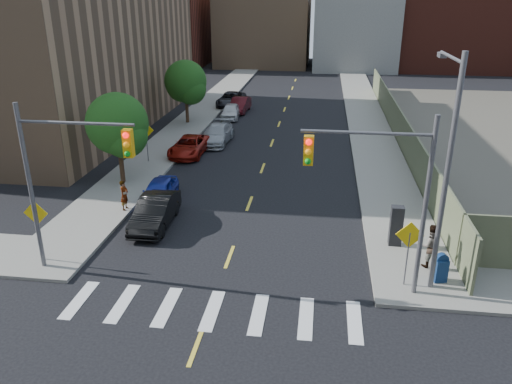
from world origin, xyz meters
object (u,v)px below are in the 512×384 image
(parked_car_blue, at_px, (159,192))
(pedestrian_east, at_px, (430,246))
(parked_car_black, at_px, (155,212))
(parked_car_white, at_px, (231,111))
(parked_car_maroon, at_px, (240,105))
(payphone, at_px, (396,226))
(parked_car_silver, at_px, (217,134))
(pedestrian_west, at_px, (124,195))
(parked_car_grey, at_px, (231,99))
(mailbox, at_px, (441,268))
(parked_car_red, at_px, (189,146))

(parked_car_blue, height_order, pedestrian_east, pedestrian_east)
(parked_car_black, xyz_separation_m, parked_car_white, (-0.39, 22.89, -0.06))
(parked_car_maroon, height_order, payphone, payphone)
(parked_car_silver, relative_size, pedestrian_west, 3.09)
(parked_car_white, height_order, parked_car_maroon, parked_car_maroon)
(parked_car_maroon, relative_size, pedestrian_east, 2.25)
(parked_car_white, distance_m, parked_car_grey, 5.25)
(payphone, bearing_deg, parked_car_maroon, 113.56)
(pedestrian_east, bearing_deg, mailbox, 97.82)
(parked_car_blue, bearing_deg, pedestrian_east, -24.32)
(parked_car_black, xyz_separation_m, parked_car_red, (-1.30, 11.52, -0.08))
(parked_car_black, distance_m, parked_car_silver, 14.74)
(mailbox, distance_m, pedestrian_east, 1.20)
(parked_car_white, relative_size, pedestrian_east, 2.07)
(pedestrian_west, height_order, pedestrian_east, pedestrian_east)
(parked_car_red, relative_size, parked_car_white, 1.20)
(payphone, relative_size, pedestrian_west, 1.17)
(parked_car_blue, distance_m, payphone, 12.66)
(parked_car_grey, xyz_separation_m, pedestrian_east, (13.88, -30.66, 0.39))
(parked_car_silver, xyz_separation_m, mailbox, (12.81, -18.46, 0.03))
(parked_car_grey, height_order, payphone, payphone)
(parked_car_silver, xyz_separation_m, payphone, (11.44, -15.52, 0.36))
(pedestrian_west, xyz_separation_m, pedestrian_east, (14.68, -3.97, 0.15))
(parked_car_grey, bearing_deg, parked_car_black, -85.11)
(parked_car_red, distance_m, mailbox, 20.77)
(parked_car_maroon, bearing_deg, parked_car_red, -92.38)
(parked_car_blue, height_order, parked_car_grey, parked_car_grey)
(parked_car_blue, distance_m, parked_car_silver, 11.97)
(parked_car_maroon, xyz_separation_m, parked_car_grey, (-1.30, 2.45, 0.01))
(parked_car_black, xyz_separation_m, parked_car_grey, (-1.30, 28.06, -0.02))
(parked_car_grey, distance_m, pedestrian_east, 33.66)
(parked_car_silver, bearing_deg, parked_car_grey, 98.16)
(parked_car_black, bearing_deg, pedestrian_east, -13.47)
(mailbox, xyz_separation_m, payphone, (-1.38, 2.94, 0.34))
(parked_car_maroon, bearing_deg, payphone, -63.69)
(parked_car_red, bearing_deg, pedestrian_east, -43.22)
(payphone, bearing_deg, mailbox, -64.78)
(parked_car_black, distance_m, parked_car_white, 22.90)
(parked_car_blue, relative_size, parked_car_red, 0.82)
(parked_car_maroon, bearing_deg, parked_car_blue, -88.87)
(parked_car_black, height_order, parked_car_maroon, parked_car_black)
(payphone, bearing_deg, parked_car_grey, 113.96)
(parked_car_black, xyz_separation_m, pedestrian_west, (-2.10, 1.37, 0.21))
(parked_car_black, bearing_deg, parked_car_maroon, 88.21)
(parked_car_red, relative_size, parked_car_maroon, 1.10)
(parked_car_white, height_order, pedestrian_east, pedestrian_east)
(parked_car_silver, height_order, pedestrian_east, pedestrian_east)
(parked_car_blue, relative_size, pedestrian_east, 2.03)
(parked_car_silver, bearing_deg, payphone, -51.02)
(parked_car_blue, xyz_separation_m, parked_car_maroon, (0.70, 22.83, 0.05))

